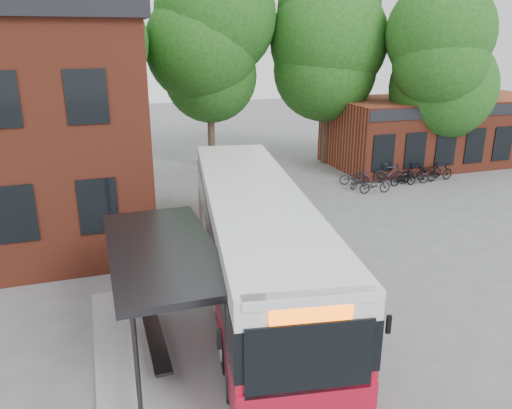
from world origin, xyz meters
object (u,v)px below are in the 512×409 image
object	(u,v)px
city_bus	(254,242)
bicycle_2	(375,185)
bicycle_6	(414,176)
bicycle_extra_0	(426,170)
bicycle_1	(359,180)
bicycle_4	(403,178)
bicycle_7	(440,172)
bus_shelter	(165,301)
bicycle_0	(355,177)
bicycle_3	(390,173)
bicycle_5	(414,172)

from	to	relation	value
city_bus	bicycle_2	xyz separation A→B (m)	(9.02, 7.89, -1.21)
bicycle_6	bicycle_extra_0	distance (m)	1.62
bicycle_6	bicycle_extra_0	xyz separation A→B (m)	(1.37, 0.85, 0.03)
bicycle_1	bicycle_4	size ratio (longest dim) A/B	0.99
bicycle_6	bicycle_7	size ratio (longest dim) A/B	0.99
bus_shelter	bicycle_6	size ratio (longest dim) A/B	4.23
bicycle_4	bus_shelter	bearing A→B (deg)	129.54
bicycle_4	bicycle_6	xyz separation A→B (m)	(0.77, 0.14, 0.04)
bicycle_1	bicycle_extra_0	bearing A→B (deg)	-104.51
bicycle_7	bicycle_0	bearing A→B (deg)	76.57
bus_shelter	bicycle_0	bearing A→B (deg)	45.25
city_bus	bicycle_6	distance (m)	14.84
bus_shelter	bicycle_2	distance (m)	15.82
bicycle_0	bicycle_3	distance (m)	2.02
bicycle_2	bicycle_5	bearing A→B (deg)	-62.35
city_bus	bicycle_6	xyz separation A→B (m)	(11.93, 8.75, -1.21)
bicycle_4	bicycle_7	xyz separation A→B (m)	(2.48, 0.20, 0.11)
bicycle_3	bicycle_6	xyz separation A→B (m)	(1.11, -0.59, -0.10)
bicycle_4	bicycle_1	bearing A→B (deg)	84.89
city_bus	bicycle_1	world-z (taller)	city_bus
bicycle_5	city_bus	bearing A→B (deg)	122.69
bicycle_4	bicycle_7	world-z (taller)	bicycle_7
bicycle_5	bicycle_extra_0	world-z (taller)	bicycle_5
bicycle_0	bicycle_6	size ratio (longest dim) A/B	0.98
bicycle_3	bicycle_7	world-z (taller)	bicycle_3
bus_shelter	bicycle_3	world-z (taller)	bus_shelter
bicycle_4	bicycle_2	bearing A→B (deg)	110.21
bicycle_4	bicycle_6	bearing A→B (deg)	-77.55
bicycle_0	bicycle_1	xyz separation A→B (m)	(-0.11, -0.69, 0.02)
city_bus	bicycle_7	size ratio (longest dim) A/B	7.70
bicycle_2	bicycle_7	xyz separation A→B (m)	(4.62, 0.91, 0.07)
city_bus	bicycle_6	size ratio (longest dim) A/B	7.82
bicycle_2	bicycle_5	world-z (taller)	bicycle_5
bicycle_3	bicycle_2	bearing A→B (deg)	145.47
city_bus	bicycle_extra_0	size ratio (longest dim) A/B	7.37
bicycle_2	bicycle_extra_0	size ratio (longest dim) A/B	0.94
bicycle_6	bicycle_5	bearing A→B (deg)	-23.51
bicycle_0	bicycle_7	size ratio (longest dim) A/B	0.97
bicycle_4	bicycle_7	distance (m)	2.49
bicycle_5	bicycle_7	size ratio (longest dim) A/B	1.01
bicycle_2	bicycle_7	world-z (taller)	bicycle_7
bicycle_0	bicycle_2	bearing A→B (deg)	-157.34
bicycle_2	bicycle_3	distance (m)	2.31
bicycle_0	bicycle_5	world-z (taller)	bicycle_5
bicycle_2	bicycle_4	bearing A→B (deg)	-65.57
bicycle_0	bicycle_3	size ratio (longest dim) A/B	0.92
bicycle_6	bicycle_extra_0	size ratio (longest dim) A/B	0.94
bicycle_extra_0	bicycle_0	bearing A→B (deg)	108.52
bicycle_0	bicycle_4	xyz separation A→B (m)	(2.34, -0.99, -0.03)
bicycle_5	bicycle_0	bearing A→B (deg)	78.52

